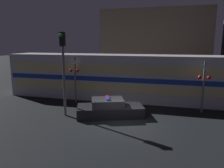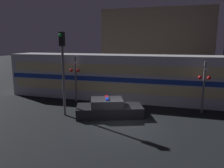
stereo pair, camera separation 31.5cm
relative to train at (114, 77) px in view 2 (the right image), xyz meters
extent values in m
plane|color=black|center=(2.31, -6.17, -1.95)|extent=(120.00, 120.00, 0.00)
cube|color=silver|center=(0.00, 0.01, 0.00)|extent=(19.06, 2.96, 3.90)
cube|color=#193899|center=(0.00, -1.48, 0.00)|extent=(18.68, 0.03, 0.39)
cube|color=beige|center=(0.00, -1.48, -0.70)|extent=(18.11, 0.02, 0.78)
cube|color=beige|center=(0.00, -1.48, 0.86)|extent=(18.11, 0.02, 0.78)
cube|color=black|center=(1.02, -4.79, -1.59)|extent=(4.79, 3.29, 0.71)
cube|color=#333338|center=(0.86, -4.85, -0.99)|extent=(2.56, 2.27, 0.49)
cube|color=blue|center=(0.95, -5.11, -0.69)|extent=(0.38, 0.59, 0.12)
cube|color=red|center=(0.76, -4.59, -0.69)|extent=(0.38, 0.59, 0.12)
cylinder|color=slate|center=(7.16, -2.33, -0.12)|extent=(0.14, 0.14, 3.66)
sphere|color=red|center=(6.87, -2.48, 0.61)|extent=(0.26, 0.26, 0.26)
sphere|color=red|center=(7.45, -2.48, 0.61)|extent=(0.26, 0.26, 0.26)
cube|color=white|center=(7.16, -2.42, 1.27)|extent=(0.58, 0.03, 0.58)
cylinder|color=slate|center=(-2.73, -2.07, -0.03)|extent=(0.14, 0.14, 3.84)
sphere|color=red|center=(-3.02, -2.22, 0.74)|extent=(0.26, 0.26, 0.26)
sphere|color=red|center=(-2.44, -2.22, 0.74)|extent=(0.26, 0.26, 0.26)
cube|color=white|center=(-2.73, -2.16, 1.43)|extent=(0.58, 0.03, 0.58)
cylinder|color=slate|center=(-1.98, -5.50, 0.40)|extent=(0.17, 0.17, 4.71)
cube|color=black|center=(-1.98, -5.50, 3.21)|extent=(0.30, 0.30, 0.90)
sphere|color=green|center=(-1.98, -5.69, 3.46)|extent=(0.23, 0.23, 0.23)
cube|color=brown|center=(3.00, 8.61, 2.31)|extent=(11.81, 6.97, 8.52)
camera|label=1|loc=(4.84, -18.53, 2.98)|focal=35.00mm
camera|label=2|loc=(5.15, -18.44, 2.98)|focal=35.00mm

